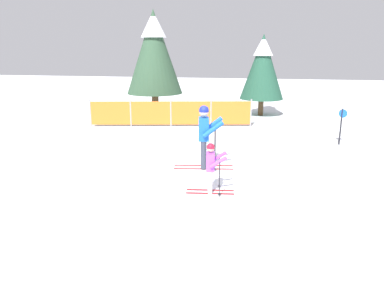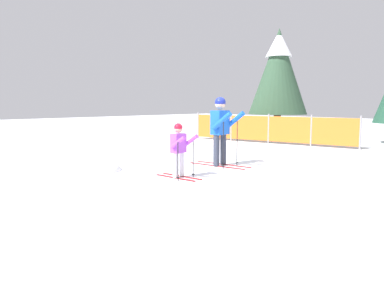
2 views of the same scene
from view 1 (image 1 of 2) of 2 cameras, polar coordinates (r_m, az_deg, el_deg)
ground_plane at (r=10.35m, az=3.10°, el=-3.53°), size 60.00×60.00×0.00m
skier_adult at (r=10.04m, az=1.96°, el=1.99°), size 1.66×0.79×1.72m
skier_child at (r=8.39m, az=2.97°, el=-3.04°), size 1.11×0.55×1.16m
safety_fence at (r=15.47m, az=-3.24°, el=4.73°), size 6.56×1.30×1.14m
conifer_far at (r=18.21m, az=10.71°, el=11.64°), size 2.05×2.05×3.81m
conifer_near at (r=18.23m, az=-5.82°, el=13.97°), size 2.65×2.65×4.92m
trail_marker at (r=13.47m, az=21.82°, el=3.08°), size 0.25×0.16×1.23m
snow_mound at (r=8.36m, az=-11.96°, el=-8.40°), size 1.32×1.12×0.53m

